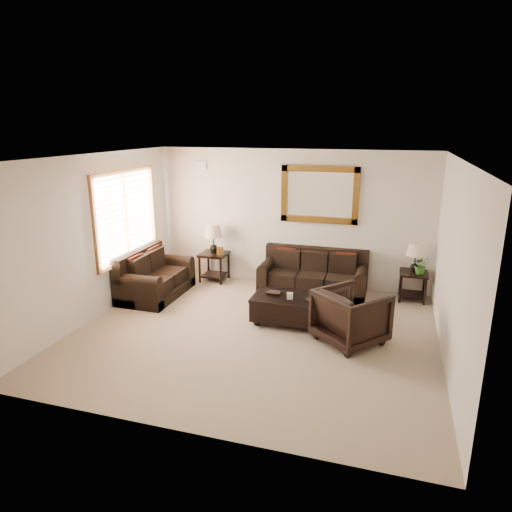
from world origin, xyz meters
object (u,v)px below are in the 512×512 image
(end_table_left, at_px, (214,244))
(armchair, at_px, (351,314))
(coffee_table, at_px, (294,307))
(end_table_right, at_px, (415,263))
(sofa, at_px, (313,277))
(loveseat, at_px, (153,279))

(end_table_left, xyz_separation_m, armchair, (3.00, -2.05, -0.33))
(end_table_left, height_order, coffee_table, end_table_left)
(end_table_left, distance_m, armchair, 3.65)
(end_table_right, bearing_deg, sofa, -176.49)
(sofa, height_order, coffee_table, sofa)
(loveseat, height_order, coffee_table, loveseat)
(sofa, bearing_deg, armchair, -65.33)
(end_table_left, xyz_separation_m, coffee_table, (2.05, -1.64, -0.49))
(coffee_table, height_order, armchair, armchair)
(loveseat, bearing_deg, coffee_table, -99.87)
(sofa, xyz_separation_m, end_table_right, (1.83, 0.11, 0.41))
(sofa, distance_m, end_table_left, 2.15)
(end_table_left, relative_size, coffee_table, 0.89)
(end_table_left, bearing_deg, sofa, -2.44)
(loveseat, relative_size, end_table_right, 1.42)
(armchair, bearing_deg, loveseat, 27.06)
(end_table_right, height_order, coffee_table, end_table_right)
(sofa, relative_size, coffee_table, 1.51)
(coffee_table, bearing_deg, armchair, -23.56)
(sofa, bearing_deg, end_table_right, 3.51)
(coffee_table, relative_size, armchair, 1.49)
(end_table_left, xyz_separation_m, end_table_right, (3.93, 0.02, -0.06))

